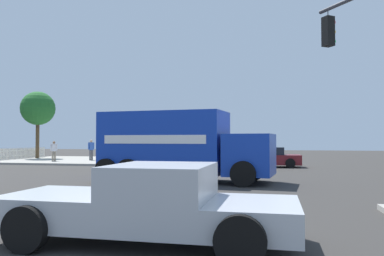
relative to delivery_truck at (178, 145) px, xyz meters
The scene contains 9 objects.
ground_plane 2.02m from the delivery_truck, behind, with size 100.00×100.00×0.00m, color #33302D.
sidewalk_corner_near 18.49m from the delivery_truck, 137.51° to the right, with size 10.91×10.91×0.14m, color #9E998E.
delivery_truck is the anchor object (origin of this frame).
pickup_silver 10.14m from the delivery_truck, 11.19° to the left, with size 2.28×5.21×1.38m.
sedan_maroon 10.45m from the delivery_truck, 159.29° to the left, with size 2.13×4.34×1.31m.
pedestrian_near_corner 16.35m from the delivery_truck, 140.25° to the right, with size 0.42×0.39×1.67m.
pedestrian_crossing 16.32m from the delivery_truck, 129.88° to the right, with size 0.39×0.43×1.56m.
picket_fence_run 22.30m from the delivery_truck, 127.58° to the right, with size 7.12×0.05×0.95m.
shade_tree_near 22.68m from the delivery_truck, 131.32° to the right, with size 3.06×3.06×6.06m.
Camera 1 is at (17.71, 4.21, 1.82)m, focal length 35.95 mm.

